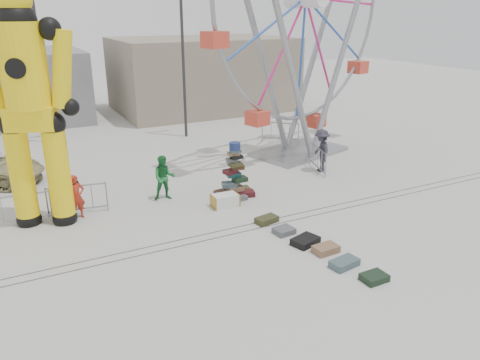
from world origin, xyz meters
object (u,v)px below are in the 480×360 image
steamer_trunk (225,200)px  pedestrian_green (164,178)px  crash_test_dummy (29,101)px  barricade_wheel_back (280,132)px  lamp_post_left (43,58)px  pedestrian_grey (321,151)px  suitcase_tower (234,181)px  barricade_dummy_b (19,210)px  pedestrian_black (67,190)px  pedestrian_red (76,197)px  barricade_dummy_c (77,199)px  barricade_wheel_front (318,159)px  lamp_post_right (185,56)px  ferris_wheel (305,19)px

steamer_trunk → pedestrian_green: size_ratio=0.57×
crash_test_dummy → barricade_wheel_back: (12.54, 5.30, -3.63)m
barricade_wheel_back → pedestrian_green: size_ratio=1.16×
steamer_trunk → pedestrian_green: pedestrian_green is taller
lamp_post_left → pedestrian_grey: 14.99m
barricade_wheel_back → crash_test_dummy: bearing=-115.5°
suitcase_tower → lamp_post_left: bearing=120.3°
barricade_dummy_b → barricade_wheel_back: size_ratio=1.00×
pedestrian_black → pedestrian_grey: size_ratio=0.93×
pedestrian_green → pedestrian_black: bearing=-169.1°
barricade_wheel_back → pedestrian_black: bearing=-115.9°
barricade_wheel_back → pedestrian_green: pedestrian_green is taller
suitcase_tower → pedestrian_grey: 4.86m
pedestrian_red → pedestrian_black: pedestrian_black is taller
pedestrian_green → pedestrian_grey: pedestrian_grey is taller
steamer_trunk → pedestrian_red: (-4.98, 1.42, 0.55)m
barricade_wheel_back → pedestrian_green: bearing=-106.9°
crash_test_dummy → pedestrian_grey: 11.96m
barricade_dummy_c → barricade_wheel_front: size_ratio=1.00×
lamp_post_right → pedestrian_red: size_ratio=5.13×
lamp_post_right → pedestrian_red: (-7.45, -8.79, -3.70)m
ferris_wheel → pedestrian_grey: size_ratio=6.77×
suitcase_tower → steamer_trunk: bearing=-129.8°
crash_test_dummy → barricade_dummy_b: (-0.81, 0.26, -3.63)m
ferris_wheel → barricade_wheel_front: (-0.80, -2.66, -5.86)m
barricade_dummy_b → barricade_wheel_back: same height
lamp_post_left → barricade_dummy_b: lamp_post_left is taller
barricade_dummy_b → pedestrian_black: (1.61, 0.18, 0.34)m
barricade_dummy_c → pedestrian_black: 0.46m
lamp_post_right → pedestrian_green: (-4.22, -8.53, -3.62)m
pedestrian_grey → pedestrian_green: bearing=-72.6°
lamp_post_left → barricade_dummy_c: size_ratio=4.00×
ferris_wheel → barricade_dummy_b: bearing=176.4°
lamp_post_right → barricade_wheel_back: (4.07, -3.45, -3.93)m
barricade_dummy_b → pedestrian_black: bearing=9.9°
lamp_post_left → barricade_dummy_b: bearing=-102.3°
ferris_wheel → pedestrian_black: bearing=177.2°
suitcase_tower → barricade_dummy_b: suitcase_tower is taller
crash_test_dummy → pedestrian_red: size_ratio=5.09×
suitcase_tower → barricade_wheel_front: size_ratio=1.08×
barricade_dummy_c → ferris_wheel: bearing=23.5°
pedestrian_red → pedestrian_green: bearing=-2.1°
lamp_post_right → barricade_wheel_front: bearing=-70.5°
steamer_trunk → crash_test_dummy: bearing=168.5°
suitcase_tower → barricade_wheel_back: (5.79, 6.01, -0.06)m
lamp_post_left → pedestrian_grey: bearing=-46.4°
steamer_trunk → pedestrian_red: bearing=166.3°
barricade_dummy_b → barricade_wheel_front: same height
lamp_post_left → steamer_trunk: bearing=-69.6°
crash_test_dummy → pedestrian_red: 3.55m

